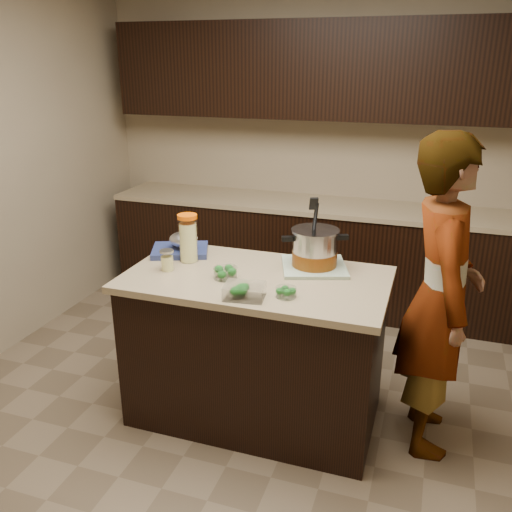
% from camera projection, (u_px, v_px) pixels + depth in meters
% --- Properties ---
extents(ground_plane, '(4.00, 4.00, 0.00)m').
position_uv_depth(ground_plane, '(256.00, 412.00, 3.32)').
color(ground_plane, brown).
rests_on(ground_plane, ground).
extents(room_shell, '(4.04, 4.04, 2.72)m').
position_uv_depth(room_shell, '(256.00, 127.00, 2.73)').
color(room_shell, tan).
rests_on(room_shell, ground).
extents(back_cabinets, '(3.60, 0.63, 2.33)m').
position_uv_depth(back_cabinets, '(322.00, 197.00, 4.54)').
color(back_cabinets, black).
rests_on(back_cabinets, ground).
extents(island, '(1.46, 0.81, 0.90)m').
position_uv_depth(island, '(256.00, 347.00, 3.17)').
color(island, black).
rests_on(island, ground).
extents(dish_towel, '(0.46, 0.46, 0.02)m').
position_uv_depth(dish_towel, '(314.00, 266.00, 3.13)').
color(dish_towel, '#567D54').
rests_on(dish_towel, island).
extents(stock_pot, '(0.36, 0.36, 0.39)m').
position_uv_depth(stock_pot, '(315.00, 250.00, 3.09)').
color(stock_pot, '#B7B7BC').
rests_on(stock_pot, dish_towel).
extents(lemonade_pitcher, '(0.15, 0.15, 0.28)m').
position_uv_depth(lemonade_pitcher, '(188.00, 240.00, 3.20)').
color(lemonade_pitcher, '#E2DD8A').
rests_on(lemonade_pitcher, island).
extents(mason_jar, '(0.10, 0.10, 0.13)m').
position_uv_depth(mason_jar, '(167.00, 261.00, 3.08)').
color(mason_jar, '#E2DD8A').
rests_on(mason_jar, island).
extents(broccoli_tub_left, '(0.17, 0.17, 0.06)m').
position_uv_depth(broccoli_tub_left, '(225.00, 273.00, 2.98)').
color(broccoli_tub_left, silver).
rests_on(broccoli_tub_left, island).
extents(broccoli_tub_right, '(0.12, 0.12, 0.05)m').
position_uv_depth(broccoli_tub_right, '(286.00, 293.00, 2.75)').
color(broccoli_tub_right, silver).
rests_on(broccoli_tub_right, island).
extents(broccoli_tub_rect, '(0.22, 0.17, 0.07)m').
position_uv_depth(broccoli_tub_rect, '(244.00, 292.00, 2.73)').
color(broccoli_tub_rect, silver).
rests_on(broccoli_tub_rect, island).
extents(blue_tray, '(0.41, 0.38, 0.13)m').
position_uv_depth(blue_tray, '(181.00, 246.00, 3.35)').
color(blue_tray, navy).
rests_on(blue_tray, island).
extents(person, '(0.50, 0.68, 1.73)m').
position_uv_depth(person, '(440.00, 298.00, 2.83)').
color(person, gray).
rests_on(person, ground).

